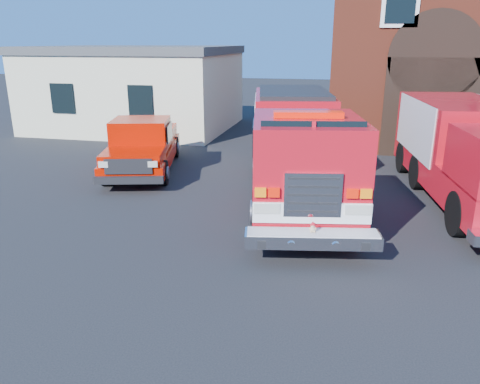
% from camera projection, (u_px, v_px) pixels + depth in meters
% --- Properties ---
extents(ground, '(100.00, 100.00, 0.00)m').
position_uv_depth(ground, '(250.00, 225.00, 12.25)').
color(ground, black).
rests_on(ground, ground).
extents(parking_stripe_mid, '(0.12, 3.00, 0.01)m').
position_uv_depth(parking_stripe_mid, '(480.00, 196.00, 14.58)').
color(parking_stripe_mid, yellow).
rests_on(parking_stripe_mid, ground).
extents(parking_stripe_far, '(0.12, 3.00, 0.01)m').
position_uv_depth(parking_stripe_far, '(459.00, 171.00, 17.37)').
color(parking_stripe_far, yellow).
rests_on(parking_stripe_far, ground).
extents(side_building, '(10.20, 8.20, 4.35)m').
position_uv_depth(side_building, '(137.00, 87.00, 25.53)').
color(side_building, beige).
rests_on(side_building, ground).
extents(fire_engine, '(4.45, 10.13, 3.02)m').
position_uv_depth(fire_engine, '(297.00, 145.00, 14.31)').
color(fire_engine, black).
rests_on(fire_engine, ground).
extents(pickup_truck, '(3.59, 6.32, 1.96)m').
position_uv_depth(pickup_truck, '(143.00, 146.00, 17.22)').
color(pickup_truck, black).
rests_on(pickup_truck, ground).
extents(secondary_truck, '(3.68, 8.92, 2.81)m').
position_uv_depth(secondary_truck, '(470.00, 150.00, 13.84)').
color(secondary_truck, black).
rests_on(secondary_truck, ground).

